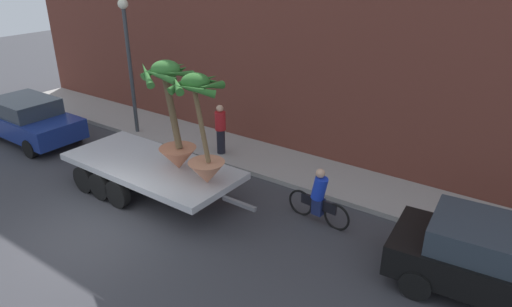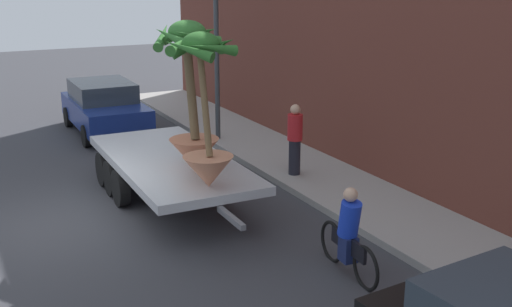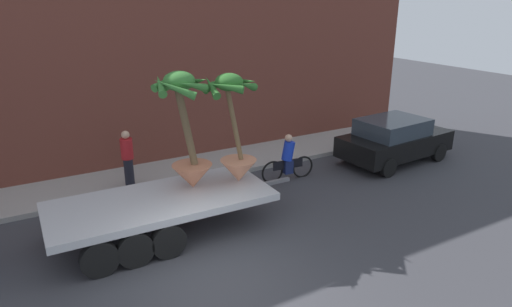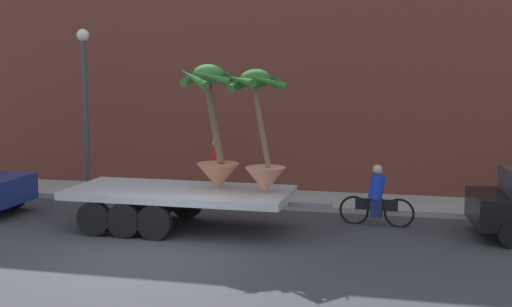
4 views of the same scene
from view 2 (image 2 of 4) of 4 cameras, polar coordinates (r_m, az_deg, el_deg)
ground_plane at (r=13.17m, az=-17.34°, el=-6.18°), size 60.00×60.00×0.00m
sidewalk at (r=15.25m, az=5.71°, el=-2.11°), size 24.00×2.20×0.15m
flatbed_trailer at (r=13.95m, az=-8.07°, el=-1.03°), size 6.32×2.39×0.98m
potted_palm_rear at (r=11.51m, az=-4.62°, el=3.31°), size 1.42×1.40×2.85m
potted_palm_middle at (r=12.66m, az=-5.90°, el=4.62°), size 1.44×1.42×2.96m
cyclist at (r=10.52m, az=8.41°, el=-7.41°), size 1.84×0.38×1.54m
trailing_car at (r=20.00m, az=-13.58°, el=4.17°), size 4.21×2.03×1.58m
pedestrian_near_gate at (r=14.92m, az=3.54°, el=1.39°), size 0.36×0.36×1.71m
street_lamp at (r=17.85m, az=-3.62°, el=10.99°), size 0.36×0.36×4.83m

